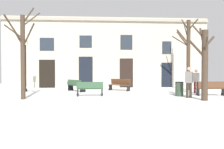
{
  "coord_description": "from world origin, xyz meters",
  "views": [
    {
      "loc": [
        -0.95,
        -12.63,
        1.61
      ],
      "look_at": [
        0.0,
        1.64,
        1.3
      ],
      "focal_mm": 37.45,
      "sensor_mm": 36.0,
      "label": 1
    }
  ],
  "objects_px": {
    "person_by_shop_door": "(196,80)",
    "tree_right_of_center": "(23,52)",
    "bench_back_to_back_right": "(211,88)",
    "bench_near_center_tree": "(120,85)",
    "tree_center": "(188,52)",
    "tree_near_facade": "(204,61)",
    "litter_bin": "(179,89)",
    "person_near_bench": "(189,81)",
    "bench_by_litter_bin": "(76,85)",
    "streetlamp": "(26,60)",
    "bench_near_lamp": "(90,89)"
  },
  "relations": [
    {
      "from": "person_by_shop_door",
      "to": "tree_right_of_center",
      "type": "bearing_deg",
      "value": 59.88
    },
    {
      "from": "bench_back_to_back_right",
      "to": "person_by_shop_door",
      "type": "relative_size",
      "value": 1.05
    },
    {
      "from": "tree_right_of_center",
      "to": "bench_near_center_tree",
      "type": "xyz_separation_m",
      "value": [
        5.74,
        4.75,
        -2.08
      ]
    },
    {
      "from": "tree_center",
      "to": "tree_right_of_center",
      "type": "distance_m",
      "value": 12.1
    },
    {
      "from": "tree_right_of_center",
      "to": "bench_back_to_back_right",
      "type": "distance_m",
      "value": 11.21
    },
    {
      "from": "tree_right_of_center",
      "to": "tree_center",
      "type": "bearing_deg",
      "value": 23.68
    },
    {
      "from": "tree_near_facade",
      "to": "litter_bin",
      "type": "distance_m",
      "value": 2.61
    },
    {
      "from": "tree_right_of_center",
      "to": "tree_near_facade",
      "type": "distance_m",
      "value": 9.65
    },
    {
      "from": "tree_near_facade",
      "to": "bench_near_center_tree",
      "type": "bearing_deg",
      "value": 123.19
    },
    {
      "from": "tree_near_facade",
      "to": "bench_back_to_back_right",
      "type": "bearing_deg",
      "value": 55.51
    },
    {
      "from": "person_near_bench",
      "to": "bench_by_litter_bin",
      "type": "bearing_deg",
      "value": -18.34
    },
    {
      "from": "tree_center",
      "to": "bench_by_litter_bin",
      "type": "relative_size",
      "value": 3.26
    },
    {
      "from": "tree_near_facade",
      "to": "streetlamp",
      "type": "bearing_deg",
      "value": 152.7
    },
    {
      "from": "bench_by_litter_bin",
      "to": "streetlamp",
      "type": "bearing_deg",
      "value": 51.93
    },
    {
      "from": "bench_by_litter_bin",
      "to": "person_by_shop_door",
      "type": "bearing_deg",
      "value": -141.07
    },
    {
      "from": "bench_near_lamp",
      "to": "bench_back_to_back_right",
      "type": "bearing_deg",
      "value": 175.98
    },
    {
      "from": "tree_right_of_center",
      "to": "bench_back_to_back_right",
      "type": "bearing_deg",
      "value": 4.87
    },
    {
      "from": "bench_back_to_back_right",
      "to": "bench_near_lamp",
      "type": "bearing_deg",
      "value": 1.68
    },
    {
      "from": "tree_center",
      "to": "tree_near_facade",
      "type": "height_order",
      "value": "tree_center"
    },
    {
      "from": "tree_near_facade",
      "to": "bench_near_center_tree",
      "type": "xyz_separation_m",
      "value": [
        -3.84,
        5.86,
        -1.58
      ]
    },
    {
      "from": "tree_near_facade",
      "to": "bench_back_to_back_right",
      "type": "height_order",
      "value": "tree_near_facade"
    },
    {
      "from": "bench_back_to_back_right",
      "to": "person_by_shop_door",
      "type": "distance_m",
      "value": 1.46
    },
    {
      "from": "tree_center",
      "to": "bench_back_to_back_right",
      "type": "distance_m",
      "value": 4.65
    },
    {
      "from": "tree_right_of_center",
      "to": "tree_near_facade",
      "type": "bearing_deg",
      "value": -6.62
    },
    {
      "from": "streetlamp",
      "to": "bench_back_to_back_right",
      "type": "bearing_deg",
      "value": -16.05
    },
    {
      "from": "bench_by_litter_bin",
      "to": "tree_center",
      "type": "bearing_deg",
      "value": -123.54
    },
    {
      "from": "tree_near_facade",
      "to": "person_by_shop_door",
      "type": "relative_size",
      "value": 2.44
    },
    {
      "from": "tree_center",
      "to": "litter_bin",
      "type": "xyz_separation_m",
      "value": [
        -2.11,
        -4.0,
        -2.52
      ]
    },
    {
      "from": "litter_bin",
      "to": "bench_near_lamp",
      "type": "height_order",
      "value": "bench_near_lamp"
    },
    {
      "from": "tree_right_of_center",
      "to": "litter_bin",
      "type": "distance_m",
      "value": 9.24
    },
    {
      "from": "tree_right_of_center",
      "to": "tree_near_facade",
      "type": "xyz_separation_m",
      "value": [
        9.57,
        -1.11,
        -0.49
      ]
    },
    {
      "from": "streetlamp",
      "to": "bench_near_lamp",
      "type": "distance_m",
      "value": 6.06
    },
    {
      "from": "bench_near_center_tree",
      "to": "person_by_shop_door",
      "type": "distance_m",
      "value": 5.5
    },
    {
      "from": "bench_near_center_tree",
      "to": "person_near_bench",
      "type": "distance_m",
      "value": 5.92
    },
    {
      "from": "tree_center",
      "to": "person_by_shop_door",
      "type": "bearing_deg",
      "value": -99.83
    },
    {
      "from": "tree_near_facade",
      "to": "bench_near_lamp",
      "type": "distance_m",
      "value": 6.6
    },
    {
      "from": "tree_right_of_center",
      "to": "person_by_shop_door",
      "type": "relative_size",
      "value": 3.09
    },
    {
      "from": "streetlamp",
      "to": "litter_bin",
      "type": "height_order",
      "value": "streetlamp"
    },
    {
      "from": "bench_near_lamp",
      "to": "bench_by_litter_bin",
      "type": "xyz_separation_m",
      "value": [
        -1.13,
        3.2,
        0.0
      ]
    },
    {
      "from": "litter_bin",
      "to": "bench_near_center_tree",
      "type": "xyz_separation_m",
      "value": [
        -3.23,
        3.89,
        0.01
      ]
    },
    {
      "from": "bench_by_litter_bin",
      "to": "person_near_bench",
      "type": "height_order",
      "value": "person_near_bench"
    },
    {
      "from": "tree_right_of_center",
      "to": "bench_back_to_back_right",
      "type": "relative_size",
      "value": 2.93
    },
    {
      "from": "bench_by_litter_bin",
      "to": "bench_back_to_back_right",
      "type": "height_order",
      "value": "bench_back_to_back_right"
    },
    {
      "from": "bench_near_center_tree",
      "to": "bench_back_to_back_right",
      "type": "height_order",
      "value": "bench_near_center_tree"
    },
    {
      "from": "tree_right_of_center",
      "to": "tree_near_facade",
      "type": "relative_size",
      "value": 1.27
    },
    {
      "from": "litter_bin",
      "to": "person_by_shop_door",
      "type": "xyz_separation_m",
      "value": [
        1.67,
        1.43,
        0.47
      ]
    },
    {
      "from": "tree_center",
      "to": "person_by_shop_door",
      "type": "distance_m",
      "value": 3.32
    },
    {
      "from": "litter_bin",
      "to": "bench_near_lamp",
      "type": "distance_m",
      "value": 5.39
    },
    {
      "from": "tree_near_facade",
      "to": "bench_by_litter_bin",
      "type": "bearing_deg",
      "value": 142.49
    },
    {
      "from": "person_by_shop_door",
      "to": "person_near_bench",
      "type": "relative_size",
      "value": 0.93
    }
  ]
}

